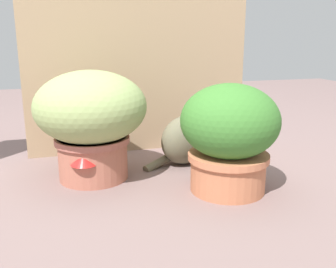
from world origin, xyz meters
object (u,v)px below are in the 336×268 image
object	(u,v)px
mushroom_ornament_red	(84,162)
leafy_planter	(229,134)
grass_planter	(91,118)
cat	(188,136)

from	to	relation	value
mushroom_ornament_red	leafy_planter	bearing A→B (deg)	-16.63
grass_planter	cat	world-z (taller)	grass_planter
cat	mushroom_ornament_red	distance (m)	0.51
grass_planter	cat	distance (m)	0.46
leafy_planter	mushroom_ornament_red	distance (m)	0.55
cat	mushroom_ornament_red	world-z (taller)	cat
grass_planter	mushroom_ornament_red	xyz separation A→B (m)	(-0.04, -0.11, -0.14)
leafy_planter	cat	world-z (taller)	leafy_planter
grass_planter	leafy_planter	distance (m)	0.54
leafy_planter	cat	xyz separation A→B (m)	(-0.04, 0.35, -0.09)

